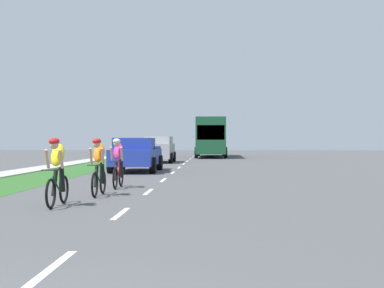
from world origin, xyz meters
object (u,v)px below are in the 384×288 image
at_px(bus_dark_green, 211,136).
at_px(cyclist_distant, 118,163).
at_px(pickup_blue, 136,155).
at_px(suv_silver, 159,149).
at_px(cyclist_lead, 57,171).
at_px(cyclist_trailing, 99,166).

bearing_deg(bus_dark_green, cyclist_distant, -95.04).
relative_size(pickup_blue, suv_silver, 1.09).
height_order(cyclist_lead, bus_dark_green, bus_dark_green).
bearing_deg(cyclist_trailing, cyclist_lead, -100.98).
relative_size(cyclist_lead, pickup_blue, 0.34).
bearing_deg(cyclist_trailing, bus_dark_green, 85.16).
distance_m(pickup_blue, bus_dark_green, 23.64).
bearing_deg(suv_silver, cyclist_lead, -89.57).
xyz_separation_m(cyclist_lead, bus_dark_green, (3.38, 36.95, 1.17)).
distance_m(cyclist_trailing, suv_silver, 22.11).
xyz_separation_m(cyclist_lead, cyclist_distant, (0.55, 4.78, 0.00)).
height_order(suv_silver, bus_dark_green, bus_dark_green).
bearing_deg(pickup_blue, bus_dark_green, 81.38).
distance_m(cyclist_lead, bus_dark_green, 37.12).
distance_m(cyclist_distant, suv_silver, 19.67).
relative_size(cyclist_trailing, bus_dark_green, 0.15).
bearing_deg(cyclist_distant, cyclist_lead, -96.54).
height_order(cyclist_lead, cyclist_trailing, same).
relative_size(cyclist_distant, bus_dark_green, 0.15).
xyz_separation_m(cyclist_distant, pickup_blue, (-0.70, 8.82, 0.02)).
bearing_deg(cyclist_lead, bus_dark_green, 84.77).
bearing_deg(cyclist_lead, suv_silver, 90.43).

